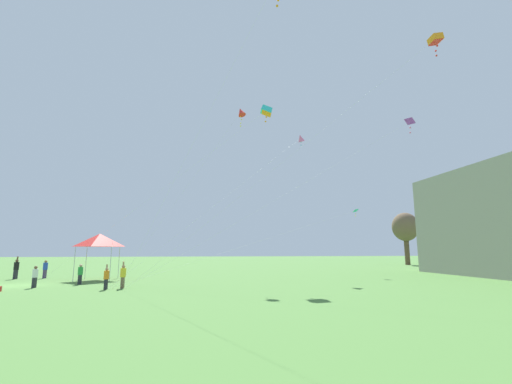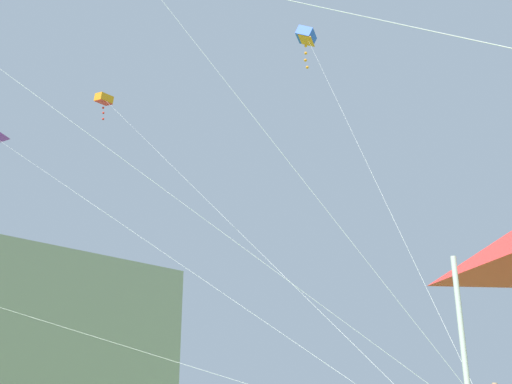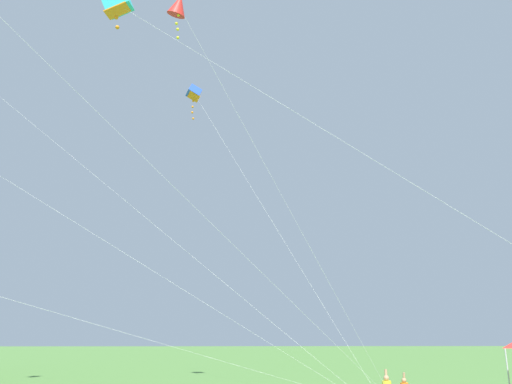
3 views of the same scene
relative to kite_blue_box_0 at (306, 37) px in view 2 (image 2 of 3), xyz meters
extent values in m
cylinder|color=brown|center=(2.92, 31.44, -17.05)|extent=(0.88, 0.88, 4.85)
ellipsoid|color=brown|center=(2.92, 31.44, -12.51)|extent=(4.76, 4.76, 5.29)
cylinder|color=silver|center=(-3.93, -5.02, -9.69)|extent=(7.89, 10.07, 19.56)
cube|color=blue|center=(0.01, 0.01, 0.09)|extent=(1.25, 1.25, 0.89)
cube|color=orange|center=(0.01, 0.01, -0.20)|extent=(1.10, 1.00, 0.42)
sphere|color=orange|center=(-0.01, 0.04, -0.55)|extent=(0.16, 0.16, 0.16)
sphere|color=orange|center=(0.00, 0.06, -0.99)|extent=(0.16, 0.16, 0.16)
sphere|color=orange|center=(-0.04, 0.07, -1.43)|extent=(0.16, 0.16, 0.16)
sphere|color=orange|center=(-0.01, -0.01, -1.87)|extent=(0.16, 0.16, 0.16)
cylinder|color=silver|center=(-8.80, 2.23, -12.29)|extent=(0.23, 24.04, 14.36)
cylinder|color=silver|center=(-10.98, -5.65, -11.25)|extent=(5.92, 9.72, 16.45)
cylinder|color=silver|center=(-12.72, -2.22, -11.84)|extent=(9.86, 17.24, 15.26)
cylinder|color=silver|center=(-5.89, 1.67, -10.13)|extent=(5.53, 22.74, 18.69)
cube|color=orange|center=(-3.14, 13.04, -0.79)|extent=(0.94, 0.88, 0.64)
cube|color=red|center=(-3.14, 13.04, -1.06)|extent=(0.89, 0.75, 0.18)
sphere|color=red|center=(-3.08, 13.10, -1.37)|extent=(0.14, 0.14, 0.14)
sphere|color=red|center=(-3.13, 12.97, -1.78)|extent=(0.14, 0.14, 0.14)
sphere|color=red|center=(-3.11, 12.97, -2.18)|extent=(0.14, 0.14, 0.14)
cylinder|color=silver|center=(-12.86, 0.91, -15.93)|extent=(9.74, 23.39, 7.09)
camera|label=1|loc=(18.48, -4.05, -16.69)|focal=24.00mm
camera|label=2|loc=(-22.42, -14.12, -17.51)|focal=40.00mm
camera|label=3|loc=(-31.63, -3.55, -15.93)|focal=35.00mm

